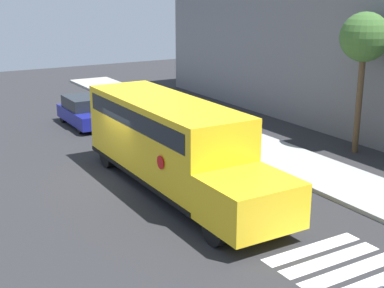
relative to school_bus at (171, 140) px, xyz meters
The scene contains 7 objects.
ground_plane 2.73m from the school_bus, 153.98° to the right, with size 60.00×60.00×0.00m, color #28282B.
sidewalk_strip 6.13m from the school_bus, 108.45° to the left, with size 44.00×3.00×0.15m.
building_backdrop 12.44m from the school_bus, 98.77° to the left, with size 32.00×4.00×8.09m.
crosswalk_stripes 8.15m from the school_bus, ahead, with size 4.00×3.20×0.01m.
school_bus is the anchor object (origin of this frame).
parked_car 10.35m from the school_bus, behind, with size 4.11×1.82×1.49m.
tree_far_sidewalk 9.53m from the school_bus, 88.32° to the left, with size 2.05×2.05×6.00m.
Camera 1 is at (17.76, -7.63, 6.91)m, focal length 50.00 mm.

